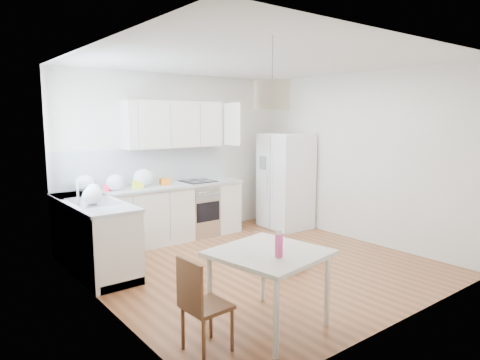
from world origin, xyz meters
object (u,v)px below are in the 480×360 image
(refrigerator, at_px, (286,181))
(dining_table, at_px, (269,259))
(dining_chair, at_px, (207,304))
(gym_bag, at_px, (281,258))

(refrigerator, xyz_separation_m, dining_table, (-2.77, -2.66, -0.19))
(dining_table, relative_size, dining_chair, 1.30)
(refrigerator, bearing_deg, gym_bag, -131.46)
(dining_table, distance_m, gym_bag, 1.71)
(refrigerator, relative_size, gym_bag, 2.99)
(dining_chair, bearing_deg, dining_table, -3.05)
(dining_table, xyz_separation_m, gym_bag, (1.19, 1.10, -0.53))
(dining_table, relative_size, gym_bag, 1.90)
(gym_bag, bearing_deg, dining_chair, -137.32)
(dining_chair, bearing_deg, gym_bag, 26.93)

